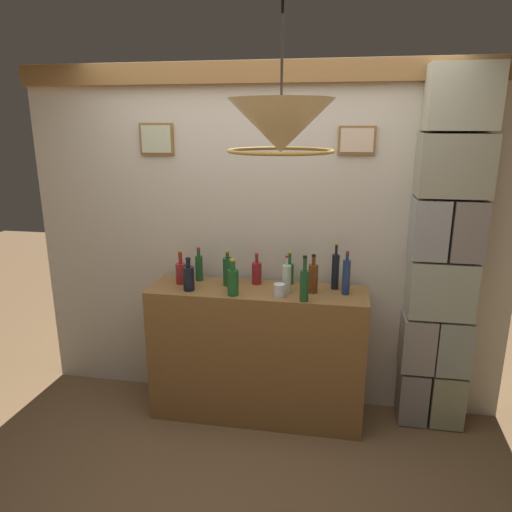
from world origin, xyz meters
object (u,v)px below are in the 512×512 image
at_px(liquor_bottle_gin, 287,278).
at_px(glass_tumbler_rocks, 279,290).
at_px(liquor_bottle_scotch, 290,272).
at_px(liquor_bottle_rye, 257,273).
at_px(liquor_bottle_tequila, 304,284).
at_px(liquor_bottle_sherry, 233,281).
at_px(liquor_bottle_rum, 335,271).
at_px(liquor_bottle_bourbon, 199,267).
at_px(liquor_bottle_vodka, 228,271).
at_px(liquor_bottle_brandy, 181,272).
at_px(liquor_bottle_vermouth, 313,278).
at_px(pendant_lamp, 281,127).
at_px(liquor_bottle_port, 346,276).
at_px(liquor_bottle_mezcal, 189,278).

relative_size(liquor_bottle_gin, glass_tumbler_rocks, 2.99).
xyz_separation_m(liquor_bottle_scotch, liquor_bottle_rye, (-0.23, -0.05, 0.00)).
distance_m(liquor_bottle_tequila, liquor_bottle_sherry, 0.47).
bearing_deg(liquor_bottle_rum, liquor_bottle_rye, 179.02).
distance_m(liquor_bottle_bourbon, liquor_bottle_vodka, 0.24).
distance_m(liquor_bottle_gin, liquor_bottle_brandy, 0.76).
relative_size(liquor_bottle_rye, glass_tumbler_rocks, 2.61).
bearing_deg(liquor_bottle_sherry, liquor_bottle_vodka, 113.32).
bearing_deg(liquor_bottle_vermouth, liquor_bottle_brandy, 178.44).
bearing_deg(glass_tumbler_rocks, pendant_lamp, -83.27).
bearing_deg(liquor_bottle_sherry, pendant_lamp, -62.39).
distance_m(liquor_bottle_gin, liquor_bottle_scotch, 0.18).
xyz_separation_m(liquor_bottle_port, liquor_bottle_rye, (-0.62, 0.10, -0.04)).
relative_size(liquor_bottle_mezcal, liquor_bottle_port, 0.77).
distance_m(liquor_bottle_rum, liquor_bottle_vermouth, 0.18).
xyz_separation_m(liquor_bottle_gin, liquor_bottle_mezcal, (-0.66, -0.08, -0.01)).
bearing_deg(liquor_bottle_sherry, liquor_bottle_scotch, 40.53).
height_order(liquor_bottle_vodka, liquor_bottle_rye, liquor_bottle_vodka).
bearing_deg(liquor_bottle_scotch, liquor_bottle_tequila, -68.34).
xyz_separation_m(liquor_bottle_bourbon, liquor_bottle_sherry, (0.31, -0.26, -0.00)).
bearing_deg(liquor_bottle_gin, pendant_lamp, -86.34).
height_order(liquor_bottle_vodka, glass_tumbler_rocks, liquor_bottle_vodka).
relative_size(liquor_bottle_mezcal, liquor_bottle_vermouth, 0.87).
xyz_separation_m(liquor_bottle_mezcal, liquor_bottle_tequila, (0.79, -0.07, 0.02)).
height_order(liquor_bottle_gin, pendant_lamp, pendant_lamp).
distance_m(liquor_bottle_vermouth, liquor_bottle_sherry, 0.53).
height_order(liquor_bottle_mezcal, liquor_bottle_tequila, liquor_bottle_tequila).
relative_size(liquor_bottle_gin, liquor_bottle_sherry, 1.04).
distance_m(liquor_bottle_vodka, liquor_bottle_rye, 0.21).
xyz_separation_m(liquor_bottle_bourbon, liquor_bottle_mezcal, (-0.01, -0.22, -0.01)).
xyz_separation_m(liquor_bottle_vermouth, liquor_bottle_port, (0.22, 0.00, 0.02)).
distance_m(liquor_bottle_sherry, liquor_bottle_vodka, 0.20).
distance_m(liquor_bottle_sherry, glass_tumbler_rocks, 0.31).
relative_size(liquor_bottle_brandy, liquor_bottle_port, 0.82).
height_order(liquor_bottle_bourbon, liquor_bottle_vodka, liquor_bottle_vodka).
xyz_separation_m(liquor_bottle_mezcal, liquor_bottle_vodka, (0.24, 0.14, 0.02)).
distance_m(liquor_bottle_rum, liquor_bottle_rye, 0.55).
bearing_deg(liquor_bottle_tequila, liquor_bottle_port, 32.95).
xyz_separation_m(liquor_bottle_vermouth, liquor_bottle_sherry, (-0.52, -0.14, -0.01)).
xyz_separation_m(liquor_bottle_brandy, liquor_bottle_rye, (0.53, 0.08, -0.00)).
xyz_separation_m(liquor_bottle_tequila, glass_tumbler_rocks, (-0.17, 0.05, -0.07)).
relative_size(liquor_bottle_rum, liquor_bottle_vodka, 1.29).
xyz_separation_m(liquor_bottle_rye, pendant_lamp, (0.28, -1.01, 1.00)).
relative_size(liquor_bottle_gin, liquor_bottle_vermouth, 0.96).
distance_m(liquor_bottle_vermouth, liquor_bottle_vodka, 0.60).
bearing_deg(liquor_bottle_tequila, liquor_bottle_rum, 54.42).
relative_size(liquor_bottle_sherry, liquor_bottle_port, 0.83).
xyz_separation_m(liquor_bottle_vodka, glass_tumbler_rocks, (0.38, -0.16, -0.06)).
bearing_deg(liquor_bottle_brandy, liquor_bottle_vermouth, -1.56).
height_order(liquor_bottle_brandy, liquor_bottle_vodka, liquor_bottle_vodka).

